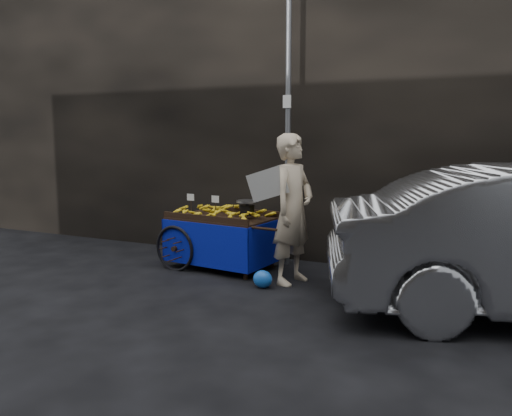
% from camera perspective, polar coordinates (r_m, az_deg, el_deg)
% --- Properties ---
extents(ground, '(80.00, 80.00, 0.00)m').
position_cam_1_polar(ground, '(6.55, -3.10, -8.70)').
color(ground, black).
rests_on(ground, ground).
extents(building_wall, '(13.50, 2.00, 5.00)m').
position_cam_1_polar(building_wall, '(8.56, 7.50, 12.09)').
color(building_wall, black).
rests_on(building_wall, ground).
extents(street_pole, '(0.12, 0.10, 4.00)m').
position_cam_1_polar(street_pole, '(7.34, 3.67, 8.96)').
color(street_pole, slate).
rests_on(street_pole, ground).
extents(banana_cart, '(2.09, 1.15, 1.09)m').
position_cam_1_polar(banana_cart, '(7.28, -4.20, -1.59)').
color(banana_cart, black).
rests_on(banana_cart, ground).
extents(vendor, '(0.87, 0.80, 1.94)m').
position_cam_1_polar(vendor, '(6.45, 4.22, -0.12)').
color(vendor, '#C1AE90').
rests_on(vendor, ground).
extents(plastic_bag, '(0.25, 0.20, 0.23)m').
position_cam_1_polar(plastic_bag, '(6.37, 0.77, -8.13)').
color(plastic_bag, blue).
rests_on(plastic_bag, ground).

